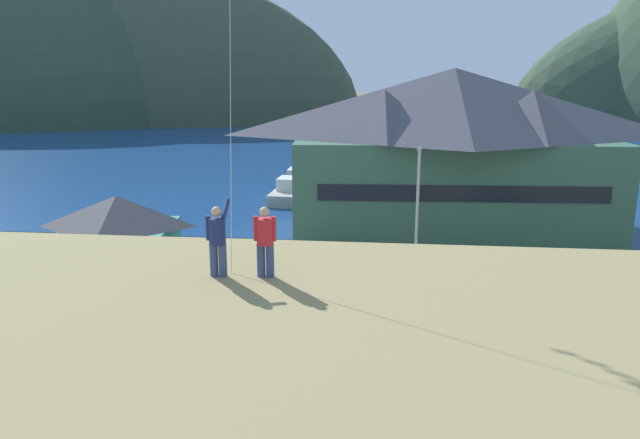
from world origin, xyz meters
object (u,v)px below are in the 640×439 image
at_px(storage_shed_waterside, 332,199).
at_px(parking_light_pole, 417,205).
at_px(harbor_lodge, 452,146).
at_px(moored_boat_wharfside, 298,182).
at_px(parked_car_mid_row_far, 226,339).
at_px(wharf_dock, 331,192).
at_px(parked_car_mid_row_near, 460,334).
at_px(storage_shed_near_lot, 119,239).
at_px(parked_car_front_row_silver, 88,314).
at_px(parked_car_front_row_red, 589,334).
at_px(parked_car_back_row_left, 224,274).
at_px(parked_car_corner_spot, 607,299).
at_px(parked_car_lone_by_shed, 346,341).
at_px(moored_boat_outer_mooring, 368,189).
at_px(person_kite_flyer, 217,239).
at_px(parked_car_front_row_end, 372,281).
at_px(person_companion, 265,240).
at_px(moored_boat_inner_slip, 290,192).

relative_size(storage_shed_waterside, parking_light_pole, 0.65).
bearing_deg(parking_light_pole, harbor_lodge, 75.39).
xyz_separation_m(moored_boat_wharfside, parked_car_mid_row_far, (2.22, -37.47, 0.34)).
bearing_deg(wharf_dock, parked_car_mid_row_near, -76.02).
xyz_separation_m(wharf_dock, parked_car_mid_row_far, (-1.40, -34.53, 0.71)).
distance_m(moored_boat_wharfside, parking_light_pole, 28.52).
relative_size(storage_shed_near_lot, parked_car_front_row_silver, 1.59).
xyz_separation_m(wharf_dock, moored_boat_wharfside, (-3.62, 2.94, 0.37)).
bearing_deg(parking_light_pole, parked_car_front_row_silver, -148.49).
bearing_deg(parked_car_mid_row_near, parked_car_front_row_red, 6.48).
relative_size(parked_car_back_row_left, parked_car_front_row_silver, 1.01).
xyz_separation_m(parked_car_corner_spot, parked_car_front_row_silver, (-24.06, -4.35, 0.00)).
distance_m(parked_car_corner_spot, parked_car_lone_by_shed, 13.64).
distance_m(harbor_lodge, storage_shed_near_lot, 24.34).
relative_size(storage_shed_waterside, parked_car_corner_spot, 1.12).
xyz_separation_m(storage_shed_near_lot, storage_shed_waterside, (10.76, 13.52, -0.41)).
distance_m(parked_car_corner_spot, parked_car_mid_row_near, 8.95).
distance_m(parked_car_mid_row_far, parked_car_back_row_left, 8.21).
distance_m(moored_boat_outer_mooring, person_kite_flyer, 43.64).
relative_size(wharf_dock, moored_boat_outer_mooring, 1.38).
xyz_separation_m(moored_boat_wharfside, parked_car_lone_by_shed, (7.14, -37.18, 0.34)).
xyz_separation_m(harbor_lodge, moored_boat_outer_mooring, (-6.35, 11.52, -5.65)).
bearing_deg(parked_car_front_row_end, wharf_dock, 99.38).
xyz_separation_m(parked_car_front_row_silver, person_companion, (10.35, -10.54, 6.80)).
height_order(parked_car_corner_spot, parked_car_mid_row_far, same).
distance_m(moored_boat_wharfside, moored_boat_outer_mooring, 7.81).
bearing_deg(person_companion, parked_car_front_row_silver, 134.48).
relative_size(moored_boat_wharfside, moored_boat_inner_slip, 0.95).
distance_m(parked_car_back_row_left, parked_car_front_row_silver, 7.64).
bearing_deg(parked_car_front_row_silver, parked_car_back_row_left, 51.76).
height_order(parked_car_front_row_end, parking_light_pole, parking_light_pole).
relative_size(moored_boat_wharfside, parked_car_back_row_left, 1.84).
distance_m(storage_shed_near_lot, parked_car_corner_spot, 25.64).
bearing_deg(parked_car_back_row_left, parked_car_mid_row_near, -28.72).
relative_size(harbor_lodge, wharf_dock, 2.38).
relative_size(parked_car_front_row_silver, person_kite_flyer, 2.29).
distance_m(moored_boat_outer_mooring, parked_car_corner_spot, 30.59).
bearing_deg(moored_boat_inner_slip, moored_boat_wharfside, 89.30).
relative_size(storage_shed_near_lot, moored_boat_wharfside, 0.85).
distance_m(parked_car_front_row_end, parked_car_front_row_silver, 13.93).
relative_size(parked_car_front_row_end, parking_light_pole, 0.56).
height_order(wharf_dock, person_companion, person_companion).
bearing_deg(parked_car_mid_row_far, parked_car_front_row_red, 7.86).
relative_size(storage_shed_near_lot, parked_car_mid_row_far, 1.58).
height_order(parked_car_lone_by_shed, parking_light_pole, parking_light_pole).
xyz_separation_m(parked_car_mid_row_near, person_companion, (-6.17, -10.08, 6.80)).
height_order(wharf_dock, parked_car_lone_by_shed, parked_car_lone_by_shed).
bearing_deg(parked_car_front_row_end, person_kite_flyer, -102.28).
height_order(moored_boat_outer_mooring, parked_car_lone_by_shed, moored_boat_outer_mooring).
bearing_deg(person_companion, wharf_dock, 92.74).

